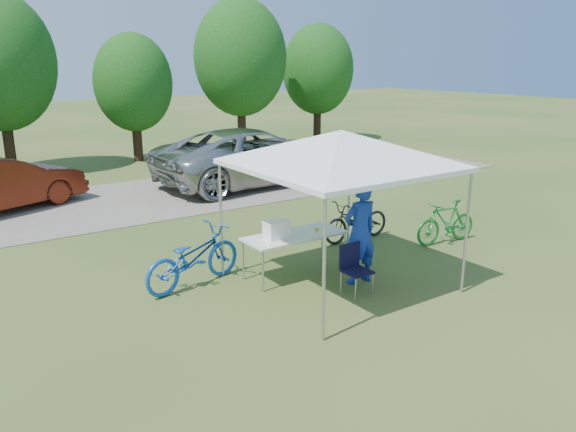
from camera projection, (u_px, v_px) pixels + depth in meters
name	position (u px, v px, depth m)	size (l,w,h in m)	color
ground	(338.00, 284.00, 9.99)	(100.00, 100.00, 0.00)	#2D5119
gravel_strip	(163.00, 196.00, 16.33)	(24.00, 5.00, 0.02)	gray
canopy	(341.00, 135.00, 9.27)	(4.53, 4.53, 3.00)	#A5A5AA
treeline	(84.00, 68.00, 20.02)	(24.89, 4.28, 6.30)	#382314
folding_table	(295.00, 237.00, 10.20)	(1.90, 0.79, 0.78)	white
folding_chair	(354.00, 265.00, 9.51)	(0.43, 0.44, 0.84)	black
cooler	(277.00, 230.00, 9.93)	(0.44, 0.30, 0.32)	white
ice_cream_cup	(317.00, 229.00, 10.39)	(0.07, 0.07, 0.05)	gold
cyclist	(360.00, 232.00, 9.81)	(0.68, 0.45, 1.86)	#1431A6
bike_blue	(193.00, 257.00, 9.78)	(0.69, 1.99, 1.04)	blue
bike_green	(446.00, 222.00, 12.07)	(0.44, 1.57, 0.94)	#1A752B
bike_dark	(357.00, 220.00, 12.27)	(0.60, 1.72, 0.91)	black
minivan	(253.00, 156.00, 17.70)	(2.91, 6.31, 1.75)	#AEADA9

